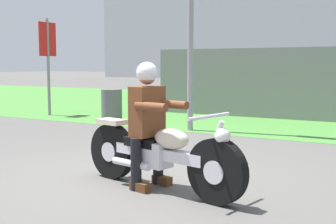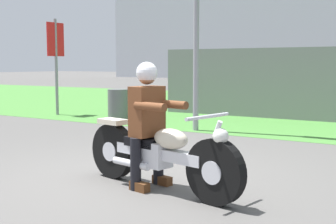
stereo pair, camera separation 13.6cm
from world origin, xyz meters
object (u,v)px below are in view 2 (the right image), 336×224
at_px(motorcycle_lead, 159,154).
at_px(rider_lead, 148,115).
at_px(sign_banner, 56,52).
at_px(trash_can, 118,106).

xyz_separation_m(motorcycle_lead, rider_lead, (-0.16, 0.04, 0.42)).
relative_size(motorcycle_lead, sign_banner, 0.84).
bearing_deg(sign_banner, rider_lead, -37.70).
height_order(rider_lead, sign_banner, sign_banner).
bearing_deg(trash_can, sign_banner, 171.48).
height_order(motorcycle_lead, sign_banner, sign_banner).
xyz_separation_m(rider_lead, sign_banner, (-6.12, 4.73, 0.90)).
distance_m(motorcycle_lead, trash_can, 5.90).
bearing_deg(trash_can, motorcycle_lead, -48.38).
bearing_deg(sign_banner, motorcycle_lead, -37.19).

